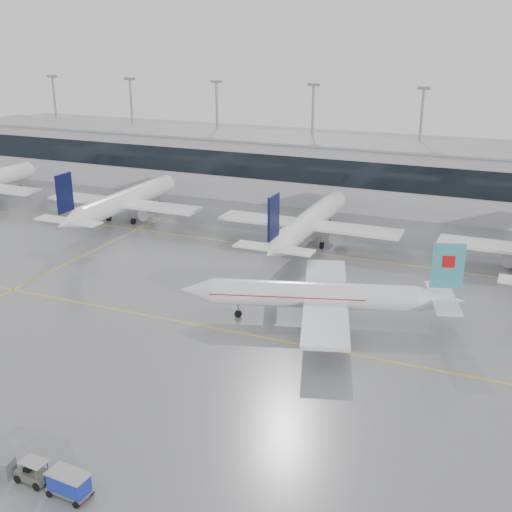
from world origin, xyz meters
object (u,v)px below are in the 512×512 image
at_px(air_canada_jet, 324,296).
at_px(baggage_cart, 69,483).
at_px(baggage_tug, 33,474).
at_px(gse_unit, 4,467).

xyz_separation_m(air_canada_jet, baggage_cart, (-8.15, -36.36, -2.01)).
distance_m(baggage_tug, gse_unit, 2.58).
relative_size(baggage_tug, gse_unit, 2.76).
relative_size(air_canada_jet, baggage_tug, 8.43).
relative_size(air_canada_jet, gse_unit, 23.24).
height_order(baggage_tug, baggage_cart, baggage_cart).
distance_m(air_canada_jet, baggage_cart, 37.32).
bearing_deg(gse_unit, baggage_tug, -1.15).
bearing_deg(air_canada_jet, baggage_tug, 55.11).
xyz_separation_m(baggage_tug, baggage_cart, (3.59, -0.25, 0.50)).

